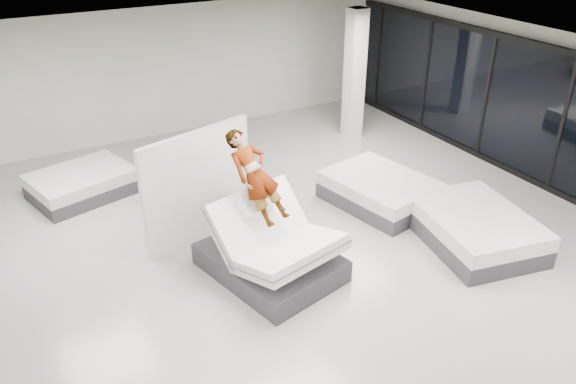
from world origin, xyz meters
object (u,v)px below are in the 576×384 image
(hero_bed, at_px, (271,251))
(flat_bed_left_far, at_px, (82,184))
(flat_bed_right_far, at_px, (380,190))
(column, at_px, (354,75))
(divider_panel, at_px, (198,186))
(remote, at_px, (282,208))
(person, at_px, (257,194))
(flat_bed_right_near, at_px, (475,229))

(hero_bed, relative_size, flat_bed_left_far, 1.11)
(flat_bed_right_far, xyz_separation_m, column, (1.56, 3.22, 1.31))
(divider_panel, bearing_deg, remote, -79.81)
(hero_bed, relative_size, person, 1.54)
(person, bearing_deg, flat_bed_right_near, -32.61)
(person, xyz_separation_m, column, (4.63, 3.94, 0.27))
(column, bearing_deg, remote, -135.68)
(flat_bed_right_near, bearing_deg, remote, 163.44)
(remote, relative_size, column, 0.04)
(flat_bed_right_near, distance_m, flat_bed_left_far, 7.76)
(flat_bed_right_far, bearing_deg, hero_bed, -160.68)
(hero_bed, distance_m, person, 0.96)
(hero_bed, xyz_separation_m, column, (4.55, 4.27, 1.17))
(flat_bed_left_far, bearing_deg, column, -0.23)
(remote, height_order, column, column)
(person, xyz_separation_m, flat_bed_left_far, (-2.07, 3.97, -1.07))
(hero_bed, height_order, flat_bed_right_near, hero_bed)
(remote, height_order, divider_panel, divider_panel)
(flat_bed_right_near, xyz_separation_m, column, (0.99, 5.23, 1.30))
(divider_panel, bearing_deg, flat_bed_left_far, 104.19)
(flat_bed_right_near, bearing_deg, flat_bed_left_far, 137.38)
(remote, bearing_deg, column, 31.17)
(remote, xyz_separation_m, divider_panel, (-0.79, 1.59, -0.13))
(flat_bed_right_far, distance_m, column, 3.82)
(remote, bearing_deg, hero_bed, 176.95)
(hero_bed, distance_m, flat_bed_left_far, 4.81)
(divider_panel, relative_size, flat_bed_left_far, 1.02)
(person, distance_m, flat_bed_right_near, 3.99)
(divider_panel, height_order, flat_bed_right_far, divider_panel)
(hero_bed, bearing_deg, flat_bed_right_far, 19.32)
(hero_bed, xyz_separation_m, person, (-0.08, 0.33, 0.90))
(person, relative_size, flat_bed_left_far, 0.72)
(flat_bed_right_near, relative_size, column, 0.77)
(hero_bed, relative_size, flat_bed_right_far, 1.06)
(remote, height_order, flat_bed_right_near, remote)
(person, bearing_deg, hero_bed, -90.00)
(flat_bed_left_far, xyz_separation_m, column, (6.70, -0.03, 1.34))
(divider_panel, distance_m, column, 5.80)
(person, distance_m, remote, 0.45)
(hero_bed, bearing_deg, flat_bed_right_near, -15.02)
(remote, distance_m, flat_bed_left_far, 4.96)
(hero_bed, distance_m, flat_bed_right_near, 3.69)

